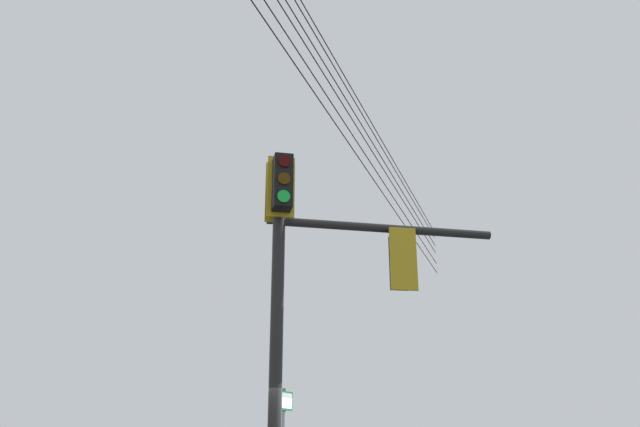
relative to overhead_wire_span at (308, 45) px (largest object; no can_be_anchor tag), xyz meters
The scene contains 2 objects.
signal_mast_assembly 4.99m from the overhead_wire_span, 101.17° to the left, with size 3.75×1.58×6.16m.
overhead_wire_span is the anchor object (origin of this frame).
Camera 1 is at (-0.62, 10.55, 1.56)m, focal length 37.08 mm.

